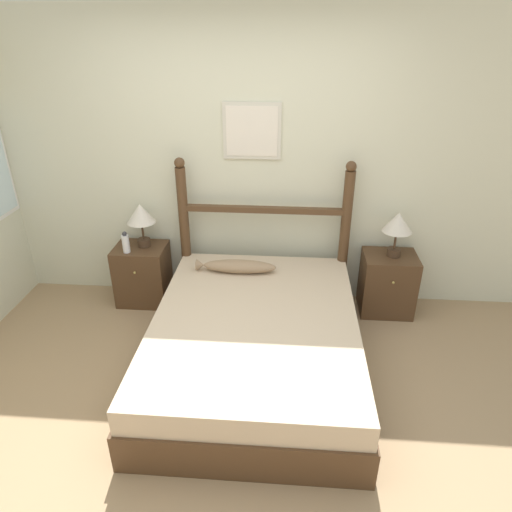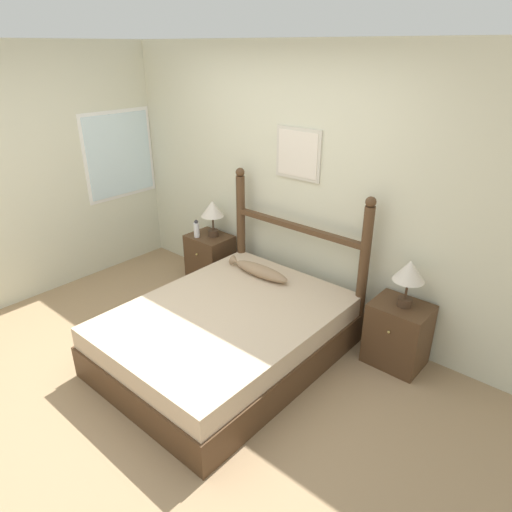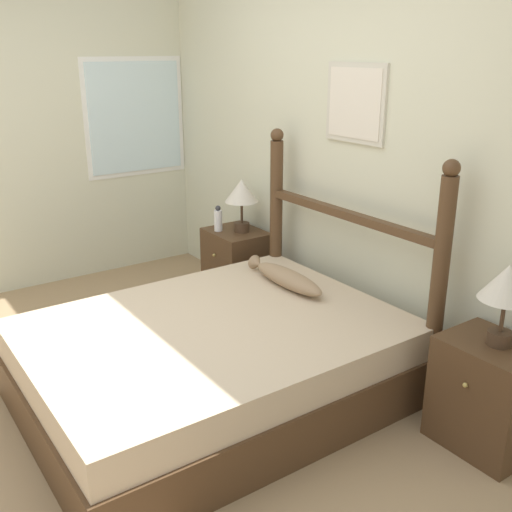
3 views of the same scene
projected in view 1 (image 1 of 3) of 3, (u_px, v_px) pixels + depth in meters
name	position (u px, v px, depth m)	size (l,w,h in m)	color
ground_plane	(213.00, 423.00, 3.05)	(16.00, 16.00, 0.00)	#9E7F5B
wall_back	(239.00, 165.00, 4.01)	(6.40, 0.08, 2.55)	beige
bed	(255.00, 342.00, 3.46)	(1.53, 2.02, 0.47)	#4C331E
headboard	(264.00, 230.00, 4.09)	(1.53, 0.09, 1.38)	#4C331E
nightstand_left	(143.00, 274.00, 4.30)	(0.47, 0.40, 0.56)	#4C331E
nightstand_right	(387.00, 283.00, 4.15)	(0.47, 0.40, 0.56)	#4C331E
table_lamp_left	(141.00, 216.00, 4.07)	(0.26, 0.26, 0.41)	#422D1E
table_lamp_right	(398.00, 225.00, 3.89)	(0.26, 0.26, 0.41)	#422D1E
bottle	(126.00, 243.00, 4.04)	(0.06, 0.06, 0.20)	white
fish_pillow	(237.00, 266.00, 3.93)	(0.69, 0.15, 0.11)	#997A5B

